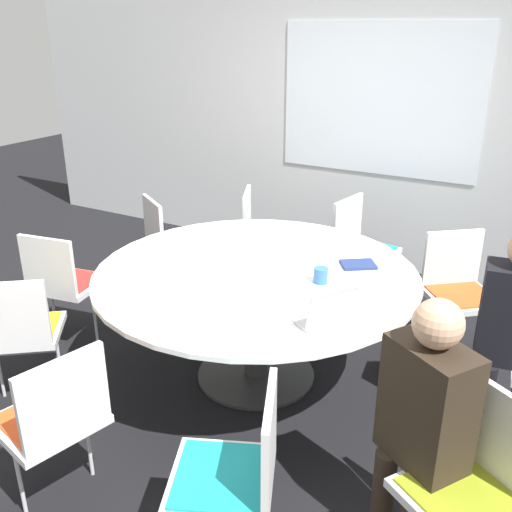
% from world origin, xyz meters
% --- Properties ---
extents(ground_plane, '(16.00, 16.00, 0.00)m').
position_xyz_m(ground_plane, '(0.00, 0.00, 0.00)').
color(ground_plane, black).
extents(wall_back, '(8.00, 0.07, 2.70)m').
position_xyz_m(wall_back, '(0.00, 2.23, 1.35)').
color(wall_back, silver).
rests_on(wall_back, ground_plane).
extents(conference_table, '(2.00, 2.00, 0.76)m').
position_xyz_m(conference_table, '(0.00, 0.00, 0.64)').
color(conference_table, '#333333').
rests_on(conference_table, ground_plane).
extents(chair_0, '(0.60, 0.59, 0.87)m').
position_xyz_m(chair_0, '(1.49, -0.87, 0.52)').
color(chair_0, silver).
rests_on(chair_0, ground_plane).
extents(chair_2, '(0.61, 0.60, 0.87)m').
position_xyz_m(chair_2, '(1.06, 0.95, 0.52)').
color(chair_2, silver).
rests_on(chair_2, ground_plane).
extents(chair_3, '(0.49, 0.51, 0.87)m').
position_xyz_m(chair_3, '(0.18, 1.41, 0.52)').
color(chair_3, silver).
rests_on(chair_3, ground_plane).
extents(chair_4, '(0.56, 0.57, 0.87)m').
position_xyz_m(chair_4, '(-0.65, 1.27, 0.52)').
color(chair_4, silver).
rests_on(chair_4, ground_plane).
extents(chair_5, '(0.60, 0.59, 0.87)m').
position_xyz_m(chair_5, '(-1.23, 0.72, 0.52)').
color(chair_5, silver).
rests_on(chair_5, ground_plane).
extents(chair_6, '(0.50, 0.49, 0.87)m').
position_xyz_m(chair_6, '(-1.39, -0.30, 0.52)').
color(chair_6, silver).
rests_on(chair_6, ground_plane).
extents(chair_7, '(0.60, 0.60, 0.87)m').
position_xyz_m(chair_7, '(-1.09, -0.92, 0.52)').
color(chair_7, silver).
rests_on(chair_7, ground_plane).
extents(chair_8, '(0.51, 0.53, 0.87)m').
position_xyz_m(chair_8, '(-0.28, -1.40, 0.52)').
color(chair_8, silver).
rests_on(chair_8, ground_plane).
extents(chair_9, '(0.56, 0.57, 0.87)m').
position_xyz_m(chair_9, '(0.63, -1.28, 0.52)').
color(chair_9, silver).
rests_on(chair_9, ground_plane).
extents(person_0, '(0.42, 0.38, 1.22)m').
position_xyz_m(person_0, '(1.24, -0.81, 0.71)').
color(person_0, '#2D2319').
rests_on(person_0, ground_plane).
extents(laptop, '(0.37, 0.37, 0.21)m').
position_xyz_m(laptop, '(0.62, -0.40, 0.81)').
color(laptop, silver).
rests_on(laptop, conference_table).
extents(spiral_notebook, '(0.26, 0.24, 0.02)m').
position_xyz_m(spiral_notebook, '(0.52, 0.38, 0.77)').
color(spiral_notebook, navy).
rests_on(spiral_notebook, conference_table).
extents(coffee_cup, '(0.08, 0.08, 0.09)m').
position_xyz_m(coffee_cup, '(0.42, 0.04, 0.81)').
color(coffee_cup, '#33669E').
rests_on(coffee_cup, conference_table).
extents(handbag, '(0.36, 0.16, 0.28)m').
position_xyz_m(handbag, '(-0.20, 1.50, 0.14)').
color(handbag, black).
rests_on(handbag, ground_plane).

